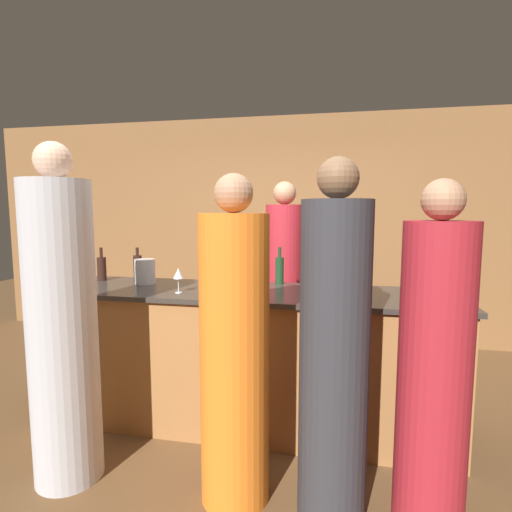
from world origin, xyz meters
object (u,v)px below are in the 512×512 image
guest_1 (235,354)px  wine_bottle_1 (280,270)px  wine_bottle_2 (138,267)px  guest_3 (434,373)px  guest_2 (62,329)px  bartender (284,288)px  wine_bottle_0 (102,268)px  guest_0 (334,355)px  ice_bucket (145,271)px

guest_1 → wine_bottle_1: size_ratio=6.06×
wine_bottle_1 → wine_bottle_2: 1.22m
guest_3 → wine_bottle_1: (-0.94, 1.13, 0.33)m
guest_2 → wine_bottle_2: guest_2 is taller
bartender → wine_bottle_1: bearing=93.7°
wine_bottle_0 → wine_bottle_2: (0.30, 0.07, 0.01)m
bartender → guest_2: bearing=57.8°
guest_1 → guest_2: (-1.05, -0.03, 0.09)m
guest_2 → guest_0: bearing=0.8°
guest_1 → wine_bottle_1: guest_1 is taller
bartender → guest_2: size_ratio=0.94×
guest_1 → guest_3: (1.03, -0.01, -0.02)m
wine_bottle_0 → wine_bottle_2: same height
guest_1 → wine_bottle_2: size_ratio=6.47×
bartender → guest_3: bartender is taller
bartender → wine_bottle_0: (-1.47, -0.73, 0.26)m
guest_1 → guest_3: size_ratio=1.02×
guest_2 → wine_bottle_1: guest_2 is taller
guest_1 → wine_bottle_1: 1.17m
bartender → guest_1: bartender is taller
guest_0 → wine_bottle_2: bearing=147.5°
guest_0 → ice_bucket: 1.81m
guest_3 → wine_bottle_2: 2.43m
guest_0 → ice_bucket: bearing=148.7°
guest_1 → guest_2: size_ratio=0.90×
wine_bottle_1 → guest_3: bearing=-50.2°
guest_1 → ice_bucket: size_ratio=9.12×
wine_bottle_1 → ice_bucket: wine_bottle_1 is taller
bartender → guest_3: size_ratio=1.07×
guest_1 → wine_bottle_0: 1.76m
guest_2 → guest_3: size_ratio=1.13×
guest_0 → guest_1: guest_0 is taller
guest_0 → guest_1: 0.54m
guest_0 → wine_bottle_1: (-0.45, 1.14, 0.27)m
guest_0 → wine_bottle_1: 1.25m
guest_2 → wine_bottle_2: size_ratio=7.15×
bartender → wine_bottle_1: size_ratio=6.32×
wine_bottle_0 → wine_bottle_2: 0.31m
guest_2 → wine_bottle_0: 1.10m
guest_1 → wine_bottle_2: bearing=137.0°
guest_1 → bartender: bearing=88.3°
wine_bottle_0 → wine_bottle_2: bearing=13.0°
guest_0 → wine_bottle_0: size_ratio=6.70×
wine_bottle_0 → ice_bucket: 0.44m
guest_2 → guest_3: bearing=0.7°
wine_bottle_1 → ice_bucket: 1.10m
wine_bottle_2 → guest_0: bearing=-32.5°
guest_1 → wine_bottle_0: (-1.42, 0.98, 0.30)m
bartender → wine_bottle_2: 1.37m
ice_bucket → bartender: bearing=37.1°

